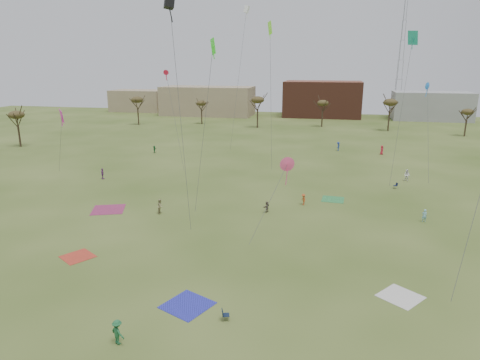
% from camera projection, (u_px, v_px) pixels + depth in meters
% --- Properties ---
extents(ground, '(260.00, 260.00, 0.00)m').
position_uv_depth(ground, '(209.00, 278.00, 36.21)').
color(ground, '#364E18').
rests_on(ground, ground).
extents(flyer_near_center, '(1.28, 1.06, 1.73)m').
position_uv_depth(flyer_near_center, '(118.00, 332.00, 27.49)').
color(flyer_near_center, '#206136').
rests_on(flyer_near_center, ground).
extents(spectator_fore_b, '(0.80, 0.96, 1.81)m').
position_uv_depth(spectator_fore_b, '(160.00, 206.00, 51.67)').
color(spectator_fore_b, tan).
rests_on(spectator_fore_b, ground).
extents(spectator_fore_c, '(0.88, 1.34, 1.39)m').
position_uv_depth(spectator_fore_c, '(267.00, 207.00, 52.12)').
color(spectator_fore_c, brown).
rests_on(spectator_fore_c, ground).
extents(flyer_mid_b, '(0.94, 1.10, 1.48)m').
position_uv_depth(flyer_mid_b, '(303.00, 199.00, 54.84)').
color(flyer_mid_b, '#BC5223').
rests_on(flyer_mid_b, ground).
extents(flyer_mid_c, '(0.58, 0.40, 1.54)m').
position_uv_depth(flyer_mid_c, '(424.00, 216.00, 48.87)').
color(flyer_mid_c, '#83C8DA').
rests_on(flyer_mid_c, ground).
extents(spectator_mid_d, '(0.71, 1.11, 1.76)m').
position_uv_depth(spectator_mid_d, '(102.00, 174.00, 67.11)').
color(spectator_mid_d, '#7F3A8C').
rests_on(spectator_mid_d, ground).
extents(spectator_mid_e, '(1.10, 1.01, 1.82)m').
position_uv_depth(spectator_mid_e, '(407.00, 175.00, 66.00)').
color(spectator_mid_e, white).
rests_on(spectator_mid_e, ground).
extents(flyer_far_a, '(0.60, 1.42, 1.49)m').
position_uv_depth(flyer_far_a, '(154.00, 149.00, 87.02)').
color(flyer_far_a, '#246D3A').
rests_on(flyer_far_a, ground).
extents(flyer_far_b, '(0.95, 1.08, 1.85)m').
position_uv_depth(flyer_far_b, '(382.00, 150.00, 85.36)').
color(flyer_far_b, red).
rests_on(flyer_far_b, ground).
extents(flyer_far_c, '(1.04, 1.36, 1.85)m').
position_uv_depth(flyer_far_c, '(338.00, 146.00, 89.09)').
color(flyer_far_c, navy).
rests_on(flyer_far_c, ground).
extents(blanket_red, '(3.66, 3.66, 0.03)m').
position_uv_depth(blanket_red, '(78.00, 257.00, 40.19)').
color(blanket_red, red).
rests_on(blanket_red, ground).
extents(blanket_blue, '(4.27, 4.27, 0.03)m').
position_uv_depth(blanket_blue, '(187.00, 305.00, 32.11)').
color(blanket_blue, '#292CB1').
rests_on(blanket_blue, ground).
extents(blanket_cream, '(4.01, 4.01, 0.03)m').
position_uv_depth(blanket_cream, '(400.00, 297.00, 33.29)').
color(blanket_cream, silver).
rests_on(blanket_cream, ground).
extents(blanket_plum, '(5.02, 5.02, 0.03)m').
position_uv_depth(blanket_plum, '(108.00, 210.00, 53.18)').
color(blanket_plum, '#922D58').
rests_on(blanket_plum, ground).
extents(blanket_olive, '(3.08, 3.08, 0.03)m').
position_uv_depth(blanket_olive, '(333.00, 199.00, 57.17)').
color(blanket_olive, '#318844').
rests_on(blanket_olive, ground).
extents(camp_chair_center, '(0.67, 0.64, 0.87)m').
position_uv_depth(camp_chair_center, '(226.00, 317.00, 30.19)').
color(camp_chair_center, '#121F33').
rests_on(camp_chair_center, ground).
extents(camp_chair_right, '(0.69, 0.67, 0.87)m').
position_uv_depth(camp_chair_right, '(395.00, 187.00, 62.17)').
color(camp_chair_right, '#131A35').
rests_on(camp_chair_right, ground).
extents(kites_aloft, '(57.34, 65.93, 27.75)m').
position_uv_depth(kites_aloft, '(231.00, 43.00, 53.07)').
color(kites_aloft, red).
rests_on(kites_aloft, ground).
extents(tree_line, '(117.44, 49.32, 8.91)m').
position_uv_depth(tree_line, '(286.00, 106.00, 109.35)').
color(tree_line, '#3A2B1E').
rests_on(tree_line, ground).
extents(building_tan, '(32.00, 14.00, 10.00)m').
position_uv_depth(building_tan, '(208.00, 101.00, 150.47)').
color(building_tan, '#937F60').
rests_on(building_tan, ground).
extents(building_brick, '(26.00, 16.00, 12.00)m').
position_uv_depth(building_brick, '(322.00, 99.00, 146.43)').
color(building_brick, brown).
rests_on(building_brick, ground).
extents(building_grey, '(24.00, 12.00, 9.00)m').
position_uv_depth(building_grey, '(431.00, 106.00, 137.52)').
color(building_grey, gray).
rests_on(building_grey, ground).
extents(building_tan_west, '(20.00, 12.00, 8.00)m').
position_uv_depth(building_tan_west, '(139.00, 101.00, 163.68)').
color(building_tan_west, '#937F60').
rests_on(building_tan_west, ground).
extents(radio_tower, '(1.51, 1.72, 41.00)m').
position_uv_depth(radio_tower, '(400.00, 59.00, 142.32)').
color(radio_tower, '#9EA3A8').
rests_on(radio_tower, ground).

